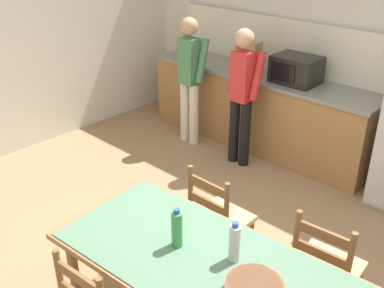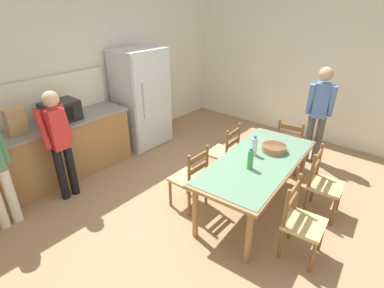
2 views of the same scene
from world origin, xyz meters
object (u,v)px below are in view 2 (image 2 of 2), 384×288
Objects in this scene: dining_table at (258,166)px; bottle_off_centre at (254,146)px; paper_bag at (16,122)px; chair_side_far_left at (190,179)px; person_by_table at (319,111)px; chair_head_end at (290,146)px; microwave at (60,111)px; bottle_near_centre at (250,159)px; person_at_counter at (59,141)px; refrigerator at (142,99)px; chair_side_near_right at (323,184)px; serving_bowl at (274,148)px; chair_side_far_right at (224,153)px; chair_side_near_left at (301,222)px.

dining_table is 7.59× the size of bottle_off_centre.
dining_table is (1.74, -2.71, -0.43)m from paper_bag.
dining_table is at bearing 126.04° from chair_side_far_left.
dining_table is 1.25× the size of person_by_table.
paper_bag reaches higher than chair_head_end.
microwave is 2.96m from dining_table.
bottle_near_centre is at bearing -61.29° from paper_bag.
dining_table is 1.31× the size of person_at_counter.
bottle_near_centre is (-0.69, -2.72, -0.02)m from refrigerator.
chair_head_end is 0.58× the size of person_at_counter.
bottle_near_centre reaches higher than chair_side_near_right.
microwave is 0.55× the size of chair_head_end.
refrigerator is 1.96m from person_at_counter.
serving_bowl is 1.01m from chair_head_end.
microwave is 0.55× the size of chair_side_far_left.
paper_bag is 2.96m from chair_side_far_right.
bottle_near_centre is at bearing -151.55° from person_at_counter.
dining_table is at bearing -127.56° from bottle_off_centre.
bottle_off_centre reaches higher than chair_side_near_left.
paper_bag is at bearing 40.84° from chair_head_end.
dining_table is at bearing -20.20° from person_by_table.
chair_head_end and chair_side_far_right have the same top height.
bottle_off_centre is (0.09, 0.12, 0.20)m from dining_table.
microwave reaches higher than chair_side_near_left.
microwave is 3.83m from chair_side_near_right.
refrigerator is 2.60m from bottle_off_centre.
chair_head_end and chair_side_near_left have the same top height.
dining_table is 7.59× the size of bottle_near_centre.
chair_head_end is at bearing 138.69° from chair_side_far_right.
paper_bag is at bearing 105.85° from chair_side_near_left.
serving_bowl is 0.35× the size of chair_side_near_right.
refrigerator is 2.19m from paper_bag.
dining_table is 2.25× the size of chair_side_far_left.
bottle_off_centre is 0.94m from chair_side_far_left.
chair_side_near_left and chair_side_near_right have the same top height.
bottle_near_centre is at bearing 109.88° from chair_side_far_left.
person_at_counter is (-1.84, 1.43, 0.44)m from chair_side_far_right.
paper_bag is 1.33× the size of bottle_off_centre.
chair_side_near_right is at bearing 125.94° from chair_side_far_left.
paper_bag is (-0.63, -0.01, 0.03)m from microwave.
refrigerator is 1.99× the size of chair_side_far_left.
chair_side_near_right is at bearing -42.12° from bottle_near_centre.
chair_head_end reaches higher than serving_bowl.
refrigerator is at bearing -0.70° from microwave.
chair_side_far_right is 0.55× the size of person_by_table.
refrigerator is at bearing -96.07° from chair_side_far_right.
refrigerator is 5.65× the size of serving_bowl.
refrigerator is 3.11m from person_by_table.
person_at_counter reaches higher than chair_side_far_left.
chair_side_near_left is 0.58× the size of person_at_counter.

